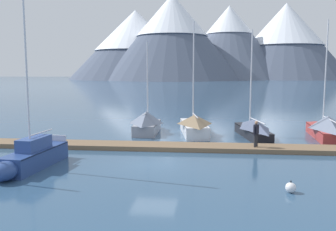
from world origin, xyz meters
name	(u,v)px	position (x,y,z in m)	size (l,w,h in m)	color
ground_plane	(154,164)	(0.00, 0.00, 0.00)	(700.00, 700.00, 0.00)	#2D4C6B
mountain_west_summit	(136,42)	(-51.45, 226.22, 25.31)	(91.41, 91.41, 47.09)	#4C566B
mountain_central_massif	(172,35)	(-24.08, 209.48, 28.22)	(88.49, 88.49, 53.39)	#4C566B
mountain_shoulder_ridge	(229,41)	(12.32, 235.71, 26.02)	(80.90, 80.90, 50.24)	slate
mountain_east_summit	(285,39)	(51.79, 244.35, 28.15)	(88.83, 88.83, 52.56)	#4C566B
dock	(164,147)	(0.00, 4.00, 0.15)	(27.59, 2.93, 0.30)	brown
sailboat_second_berth	(32,156)	(-6.25, -1.86, 0.67)	(1.65, 5.81, 9.43)	navy
sailboat_mid_dock_port	(147,123)	(-2.28, 9.99, 0.89)	(2.17, 5.55, 7.60)	#93939E
sailboat_mid_dock_starboard	(194,124)	(1.62, 9.95, 0.81)	(2.88, 6.91, 9.21)	white
sailboat_far_berth	(252,128)	(6.28, 9.10, 0.73)	(2.62, 6.98, 8.39)	black
sailboat_outer_slip	(325,127)	(11.91, 9.65, 0.85)	(2.30, 7.65, 9.18)	#B2332D
person_on_dock	(256,132)	(5.99, 3.96, 1.26)	(0.39, 0.51, 1.69)	#232328
mooring_buoy_channel_marker	(291,188)	(6.58, -3.99, 0.22)	(0.45, 0.45, 0.53)	white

